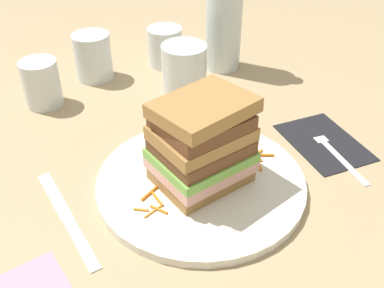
% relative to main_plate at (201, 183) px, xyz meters
% --- Properties ---
extents(ground_plane, '(3.00, 3.00, 0.00)m').
position_rel_main_plate_xyz_m(ground_plane, '(0.01, 0.00, -0.01)').
color(ground_plane, tan).
extents(main_plate, '(0.29, 0.29, 0.01)m').
position_rel_main_plate_xyz_m(main_plate, '(0.00, 0.00, 0.00)').
color(main_plate, white).
rests_on(main_plate, ground_plane).
extents(sandwich, '(0.14, 0.12, 0.13)m').
position_rel_main_plate_xyz_m(sandwich, '(0.00, -0.00, 0.07)').
color(sandwich, '#A87A42').
rests_on(sandwich, main_plate).
extents(carrot_shred_0, '(0.03, 0.01, 0.00)m').
position_rel_main_plate_xyz_m(carrot_shred_0, '(-0.08, -0.03, 0.01)').
color(carrot_shred_0, orange).
rests_on(carrot_shred_0, main_plate).
extents(carrot_shred_1, '(0.01, 0.03, 0.00)m').
position_rel_main_plate_xyz_m(carrot_shred_1, '(-0.07, -0.01, 0.01)').
color(carrot_shred_1, orange).
rests_on(carrot_shred_1, main_plate).
extents(carrot_shred_2, '(0.02, 0.01, 0.00)m').
position_rel_main_plate_xyz_m(carrot_shred_2, '(-0.10, -0.02, 0.01)').
color(carrot_shred_2, orange).
rests_on(carrot_shred_2, main_plate).
extents(carrot_shred_3, '(0.03, 0.02, 0.00)m').
position_rel_main_plate_xyz_m(carrot_shred_3, '(-0.07, 0.00, 0.01)').
color(carrot_shred_3, orange).
rests_on(carrot_shred_3, main_plate).
extents(carrot_shred_4, '(0.02, 0.02, 0.00)m').
position_rel_main_plate_xyz_m(carrot_shred_4, '(-0.08, -0.03, 0.01)').
color(carrot_shred_4, orange).
rests_on(carrot_shred_4, main_plate).
extents(carrot_shred_5, '(0.02, 0.01, 0.00)m').
position_rel_main_plate_xyz_m(carrot_shred_5, '(0.10, 0.02, 0.01)').
color(carrot_shred_5, orange).
rests_on(carrot_shred_5, main_plate).
extents(carrot_shred_6, '(0.03, 0.00, 0.00)m').
position_rel_main_plate_xyz_m(carrot_shred_6, '(0.08, 0.01, 0.01)').
color(carrot_shred_6, orange).
rests_on(carrot_shred_6, main_plate).
extents(carrot_shred_7, '(0.02, 0.01, 0.00)m').
position_rel_main_plate_xyz_m(carrot_shred_7, '(0.09, 0.02, 0.01)').
color(carrot_shred_7, orange).
rests_on(carrot_shred_7, main_plate).
extents(carrot_shred_8, '(0.01, 0.02, 0.00)m').
position_rel_main_plate_xyz_m(carrot_shred_8, '(0.10, 0.03, 0.01)').
color(carrot_shred_8, orange).
rests_on(carrot_shred_8, main_plate).
extents(carrot_shred_9, '(0.01, 0.03, 0.00)m').
position_rel_main_plate_xyz_m(carrot_shred_9, '(0.10, 0.01, 0.01)').
color(carrot_shred_9, orange).
rests_on(carrot_shred_9, main_plate).
extents(carrot_shred_10, '(0.01, 0.03, 0.00)m').
position_rel_main_plate_xyz_m(carrot_shred_10, '(0.09, -0.00, 0.01)').
color(carrot_shred_10, orange).
rests_on(carrot_shred_10, main_plate).
extents(carrot_shred_11, '(0.02, 0.02, 0.00)m').
position_rel_main_plate_xyz_m(carrot_shred_11, '(0.08, 0.03, 0.01)').
color(carrot_shred_11, orange).
rests_on(carrot_shred_11, main_plate).
extents(carrot_shred_12, '(0.03, 0.02, 0.00)m').
position_rel_main_plate_xyz_m(carrot_shred_12, '(0.11, 0.01, 0.01)').
color(carrot_shred_12, orange).
rests_on(carrot_shred_12, main_plate).
extents(napkin_dark, '(0.11, 0.15, 0.00)m').
position_rel_main_plate_xyz_m(napkin_dark, '(0.22, 0.01, -0.00)').
color(napkin_dark, black).
rests_on(napkin_dark, ground_plane).
extents(fork, '(0.03, 0.17, 0.00)m').
position_rel_main_plate_xyz_m(fork, '(0.22, -0.01, -0.00)').
color(fork, silver).
rests_on(fork, napkin_dark).
extents(knife, '(0.04, 0.20, 0.00)m').
position_rel_main_plate_xyz_m(knife, '(-0.18, 0.01, -0.00)').
color(knife, silver).
rests_on(knife, ground_plane).
extents(juice_glass, '(0.08, 0.08, 0.10)m').
position_rel_main_plate_xyz_m(juice_glass, '(0.08, 0.24, 0.04)').
color(juice_glass, white).
rests_on(juice_glass, ground_plane).
extents(water_bottle, '(0.07, 0.07, 0.29)m').
position_rel_main_plate_xyz_m(water_bottle, '(0.20, 0.32, 0.12)').
color(water_bottle, silver).
rests_on(water_bottle, ground_plane).
extents(empty_tumbler_0, '(0.06, 0.06, 0.08)m').
position_rel_main_plate_xyz_m(empty_tumbler_0, '(-0.16, 0.32, 0.04)').
color(empty_tumbler_0, silver).
rests_on(empty_tumbler_0, ground_plane).
extents(empty_tumbler_1, '(0.07, 0.07, 0.09)m').
position_rel_main_plate_xyz_m(empty_tumbler_1, '(-0.05, 0.38, 0.04)').
color(empty_tumbler_1, silver).
rests_on(empty_tumbler_1, ground_plane).
extents(empty_tumbler_2, '(0.07, 0.07, 0.08)m').
position_rel_main_plate_xyz_m(empty_tumbler_2, '(0.10, 0.38, 0.03)').
color(empty_tumbler_2, silver).
rests_on(empty_tumbler_2, ground_plane).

